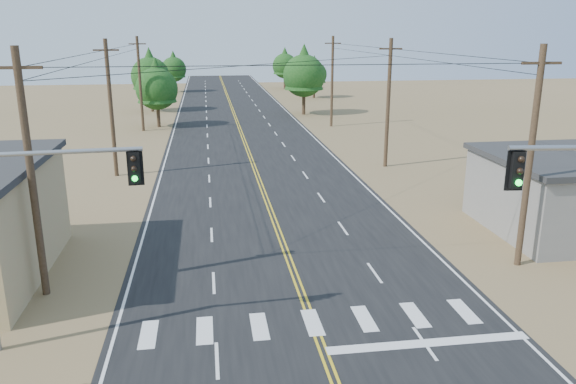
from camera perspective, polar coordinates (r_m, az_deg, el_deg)
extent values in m
cube|color=black|center=(41.97, -3.09, 1.54)|extent=(15.00, 200.00, 0.02)
cylinder|color=#4C3826|center=(24.14, -24.61, 1.37)|extent=(0.30, 0.30, 10.00)
cube|color=#4C3826|center=(23.53, -25.81, 11.31)|extent=(1.80, 0.12, 0.12)
cylinder|color=#4C3826|center=(43.37, -17.53, 8.02)|extent=(0.30, 0.30, 10.00)
cube|color=#4C3826|center=(43.04, -18.01, 13.55)|extent=(1.80, 0.12, 0.12)
cylinder|color=#4C3826|center=(63.09, -14.78, 10.52)|extent=(0.30, 0.30, 10.00)
cube|color=#4C3826|center=(62.86, -15.06, 14.33)|extent=(1.80, 0.12, 0.12)
cylinder|color=#4C3826|center=(27.11, 23.36, 3.00)|extent=(0.30, 0.30, 10.00)
cube|color=#4C3826|center=(26.57, 24.37, 11.84)|extent=(1.80, 0.12, 0.12)
cylinder|color=#4C3826|center=(45.10, 10.13, 8.79)|extent=(0.30, 0.30, 10.00)
cube|color=#4C3826|center=(44.78, 10.40, 14.12)|extent=(1.80, 0.12, 0.12)
cylinder|color=#4C3826|center=(64.28, 4.50, 11.09)|extent=(0.30, 0.30, 10.00)
cube|color=#4C3826|center=(64.06, 4.59, 14.83)|extent=(1.80, 0.12, 0.12)
cylinder|color=gray|center=(19.37, -22.37, 3.76)|extent=(5.27, 0.51, 0.15)
cube|color=black|center=(19.22, -15.28, 2.42)|extent=(0.35, 0.31, 1.05)
sphere|color=black|center=(18.98, -15.45, 3.28)|extent=(0.19, 0.19, 0.19)
sphere|color=black|center=(19.05, -15.37, 2.30)|extent=(0.19, 0.19, 0.19)
sphere|color=#0CE533|center=(19.13, -15.30, 1.32)|extent=(0.19, 0.19, 0.19)
cube|color=black|center=(18.06, 22.18, 2.11)|extent=(0.39, 0.34, 1.11)
sphere|color=black|center=(17.84, 22.64, 3.07)|extent=(0.20, 0.20, 0.20)
sphere|color=black|center=(17.91, 22.52, 1.97)|extent=(0.20, 0.20, 0.20)
sphere|color=#0CE533|center=(18.00, 22.40, 0.88)|extent=(0.20, 0.20, 0.20)
cylinder|color=#3F2D1E|center=(65.67, -13.04, 7.67)|extent=(0.39, 0.39, 2.80)
cone|color=#134513|center=(65.24, -13.26, 11.05)|extent=(4.36, 4.36, 4.99)
sphere|color=#134513|center=(65.33, -13.20, 10.17)|extent=(4.67, 4.67, 4.67)
cylinder|color=#3F2D1E|center=(78.79, -13.65, 9.06)|extent=(0.40, 0.40, 3.05)
cone|color=#134513|center=(78.42, -13.86, 12.13)|extent=(4.75, 4.75, 5.43)
sphere|color=#134513|center=(78.49, -13.81, 11.33)|extent=(5.09, 5.09, 5.09)
cylinder|color=#3F2D1E|center=(103.51, -11.45, 10.64)|extent=(0.49, 0.49, 2.61)
cone|color=#134513|center=(103.25, -11.56, 12.63)|extent=(4.05, 4.05, 4.63)
sphere|color=#134513|center=(103.30, -11.53, 12.11)|extent=(4.34, 4.34, 4.34)
cylinder|color=#3F2D1E|center=(73.90, 1.61, 9.14)|extent=(0.44, 0.44, 3.24)
cone|color=#134513|center=(73.50, 1.64, 12.63)|extent=(5.05, 5.05, 5.77)
sphere|color=#134513|center=(73.58, 1.63, 11.72)|extent=(5.41, 5.41, 5.41)
cylinder|color=#3F2D1E|center=(92.78, 2.66, 10.29)|extent=(0.40, 0.40, 2.45)
cone|color=#134513|center=(92.50, 2.68, 12.39)|extent=(3.81, 3.81, 4.35)
sphere|color=#134513|center=(92.56, 2.68, 11.84)|extent=(4.08, 4.08, 4.08)
cylinder|color=#3F2D1E|center=(107.40, -0.32, 11.17)|extent=(0.43, 0.43, 2.76)
cone|color=#134513|center=(107.14, -0.33, 13.22)|extent=(4.30, 4.30, 4.91)
sphere|color=#134513|center=(107.19, -0.33, 12.69)|extent=(4.60, 4.60, 4.60)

